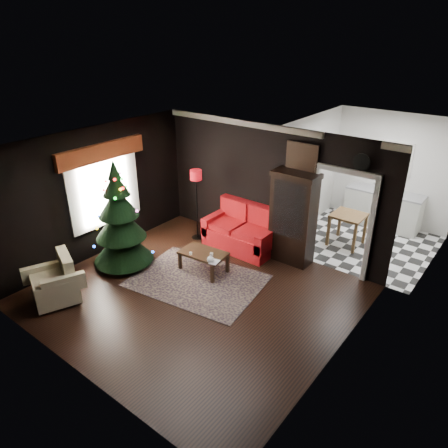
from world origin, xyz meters
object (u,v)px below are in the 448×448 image
Objects in this scene: armchair at (54,280)px; coffee_table at (204,261)px; floor_lamp at (197,205)px; kitchen_table at (347,229)px; curio_cabinet at (293,220)px; wall_clock at (362,162)px; loveseat at (241,228)px; christmas_tree at (120,220)px; teapot at (210,259)px.

armchair is 0.86× the size of coffee_table.
kitchen_table is (2.93, 1.86, -0.45)m from floor_lamp.
armchair is at bearing -123.54° from curio_cabinet.
wall_clock is at bearing 69.30° from armchair.
kitchen_table is (1.83, 2.93, 0.15)m from coffee_table.
wall_clock reaches higher than floor_lamp.
loveseat is at bearing -170.34° from wall_clock.
armchair is at bearing -95.55° from floor_lamp.
loveseat is 0.99× the size of floor_lamp.
curio_cabinet is 4.78m from armchair.
curio_cabinet is 1.11× the size of floor_lamp.
christmas_tree is 2.92× the size of armchair.
armchair is at bearing -129.17° from teapot.
christmas_tree reaches higher than kitchen_table.
christmas_tree is 7.35× the size of wall_clock.
curio_cabinet is at bearing 41.21° from christmas_tree.
teapot is at bearing -114.99° from curio_cabinet.
teapot is (0.38, -0.23, 0.29)m from coffee_table.
christmas_tree reaches higher than coffee_table.
christmas_tree reaches higher than armchair.
armchair is (-2.63, -3.96, -0.49)m from curio_cabinet.
armchair is (0.05, -1.62, -0.59)m from christmas_tree.
wall_clock is (2.35, 0.40, 1.88)m from loveseat.
teapot is (0.35, -1.51, 0.01)m from loveseat.
wall_clock reaches higher than armchair.
floor_lamp is at bearing -170.06° from wall_clock.
armchair is at bearing -121.28° from kitchen_table.
floor_lamp is 2.29× the size of kitchen_table.
armchair is at bearing -120.41° from coffee_table.
coffee_table is 2.94× the size of wall_clock.
coffee_table is 0.52m from teapot.
curio_cabinet reaches higher than floor_lamp.
christmas_tree is at bearing -161.76° from teapot.
coffee_table is 3.46m from kitchen_table.
teapot reaches higher than coffee_table.
curio_cabinet is at bearing 51.79° from coffee_table.
teapot is at bearing -114.74° from kitchen_table.
christmas_tree is 2.04m from teapot.
floor_lamp reaches higher than coffee_table.
teapot is (1.87, 0.62, -0.54)m from christmas_tree.
floor_lamp is at bearing -169.33° from curio_cabinet.
christmas_tree is 1.90m from coffee_table.
teapot is 3.34m from wall_clock.
floor_lamp is 3.50m from kitchen_table.
teapot is at bearing -30.96° from coffee_table.
kitchen_table is (1.45, 3.16, -0.13)m from teapot.
curio_cabinet is at bearing -114.44° from kitchen_table.
floor_lamp is (-1.13, -0.21, 0.33)m from loveseat.
coffee_table is at bearing -44.15° from floor_lamp.
coffee_table is at bearing -122.00° from kitchen_table.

